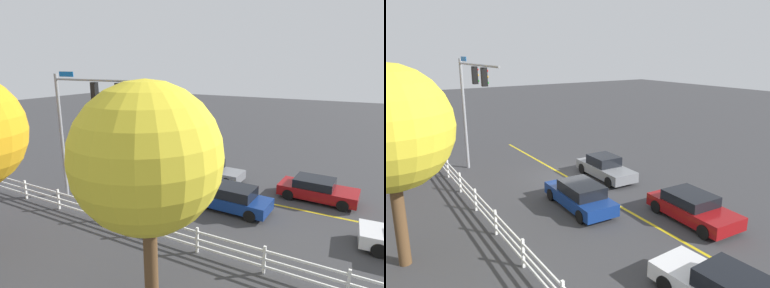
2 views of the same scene
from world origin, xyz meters
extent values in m
plane|color=#38383A|center=(0.00, 0.00, 0.00)|extent=(120.00, 120.00, 0.00)
cube|color=gold|center=(-4.00, 0.00, 0.00)|extent=(28.00, 0.16, 0.01)
cylinder|color=gray|center=(5.50, 4.75, 3.64)|extent=(0.20, 0.20, 7.28)
cylinder|color=gray|center=(2.01, 4.75, 6.98)|extent=(6.99, 0.12, 0.12)
cube|color=#0C59B2|center=(4.60, 4.77, 7.26)|extent=(1.10, 0.03, 0.28)
cube|color=black|center=(2.57, 4.75, 6.38)|extent=(0.32, 0.28, 1.00)
sphere|color=red|center=(2.57, 4.60, 6.70)|extent=(0.17, 0.17, 0.17)
sphere|color=orange|center=(2.57, 4.60, 6.38)|extent=(0.17, 0.17, 0.17)
sphere|color=#148C19|center=(2.57, 4.60, 6.06)|extent=(0.17, 0.17, 0.17)
cube|color=black|center=(0.89, 4.75, 6.38)|extent=(0.32, 0.28, 1.00)
sphere|color=red|center=(0.89, 4.60, 6.70)|extent=(0.17, 0.17, 0.17)
sphere|color=orange|center=(0.89, 4.60, 6.38)|extent=(0.17, 0.17, 0.17)
sphere|color=#148C19|center=(0.89, 4.60, 6.06)|extent=(0.17, 0.17, 0.17)
cylinder|color=black|center=(-11.19, 3.05, 0.32)|extent=(0.65, 0.25, 0.64)
cylinder|color=black|center=(-11.10, 1.42, 0.32)|extent=(0.65, 0.25, 0.64)
cube|color=slate|center=(-1.11, -1.97, 0.51)|extent=(4.40, 1.81, 0.58)
cube|color=black|center=(-0.89, -1.98, 1.10)|extent=(1.82, 1.58, 0.58)
cylinder|color=black|center=(-2.61, -2.73, 0.32)|extent=(0.65, 0.24, 0.64)
cylinder|color=black|center=(-2.57, -1.15, 0.32)|extent=(0.65, 0.24, 0.64)
cylinder|color=black|center=(0.35, -2.80, 0.32)|extent=(0.65, 0.24, 0.64)
cylinder|color=black|center=(0.39, -1.22, 0.32)|extent=(0.65, 0.24, 0.64)
cube|color=navy|center=(-3.99, 1.82, 0.52)|extent=(4.58, 1.93, 0.60)
cube|color=black|center=(-4.21, 1.83, 1.10)|extent=(2.37, 1.68, 0.56)
cylinder|color=black|center=(-2.42, 2.59, 0.32)|extent=(0.65, 0.24, 0.64)
cylinder|color=black|center=(-2.48, 0.94, 0.32)|extent=(0.65, 0.24, 0.64)
cylinder|color=black|center=(-5.49, 2.70, 0.32)|extent=(0.65, 0.24, 0.64)
cylinder|color=black|center=(-5.55, 1.05, 0.32)|extent=(0.65, 0.24, 0.64)
cube|color=maroon|center=(-8.06, -1.89, 0.52)|extent=(4.43, 2.12, 0.59)
cube|color=black|center=(-7.84, -1.91, 1.05)|extent=(2.25, 1.83, 0.48)
cylinder|color=black|center=(-9.58, -2.73, 0.32)|extent=(0.65, 0.25, 0.64)
cylinder|color=black|center=(-9.49, -0.93, 0.32)|extent=(0.65, 0.25, 0.64)
cylinder|color=black|center=(-6.63, -2.86, 0.32)|extent=(0.65, 0.25, 0.64)
cylinder|color=black|center=(-6.54, -1.06, 0.32)|extent=(0.65, 0.25, 0.64)
cube|color=white|center=(-10.22, 6.37, 0.57)|extent=(0.10, 0.10, 1.15)
cube|color=white|center=(-7.33, 6.37, 0.57)|extent=(0.10, 0.10, 1.15)
cube|color=white|center=(-4.44, 6.37, 0.57)|extent=(0.10, 0.10, 1.15)
cube|color=white|center=(-1.56, 6.37, 0.57)|extent=(0.10, 0.10, 1.15)
cube|color=white|center=(1.33, 6.37, 0.57)|extent=(0.10, 0.10, 1.15)
cube|color=white|center=(4.22, 6.37, 0.57)|extent=(0.10, 0.10, 1.15)
cube|color=white|center=(7.11, 6.37, 0.57)|extent=(0.10, 0.10, 1.15)
cube|color=white|center=(-3.00, 6.37, 0.95)|extent=(26.00, 0.06, 0.09)
cube|color=white|center=(-3.00, 6.37, 0.60)|extent=(26.00, 0.06, 0.09)
cube|color=white|center=(-3.00, 6.37, 0.28)|extent=(26.00, 0.06, 0.09)
cylinder|color=brown|center=(-4.76, 10.02, 1.76)|extent=(0.44, 0.44, 3.52)
sphere|color=yellow|center=(-4.76, 10.02, 5.18)|extent=(4.44, 4.44, 4.44)
camera|label=1|loc=(-10.14, 17.04, 7.75)|focal=29.89mm
camera|label=2|loc=(-18.32, 10.94, 7.72)|focal=33.73mm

